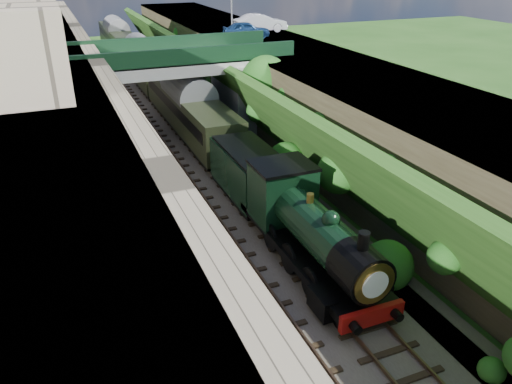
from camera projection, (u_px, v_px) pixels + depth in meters
ground at (332, 333)px, 19.00m from camera, size 160.00×160.00×0.00m
trackbed at (190, 153)px, 35.62m from camera, size 10.00×90.00×0.20m
retaining_wall at (105, 116)px, 32.26m from camera, size 1.00×90.00×7.00m
street_plateau_left at (47, 123)px, 31.06m from camera, size 6.00×90.00×7.00m
street_plateau_right at (310, 99)px, 37.56m from camera, size 8.00×90.00×6.25m
embankment_slope at (273, 123)px, 33.50m from camera, size 4.52×90.00×6.36m
track_left at (162, 155)px, 34.87m from camera, size 2.50×90.00×0.20m
track_right at (206, 149)px, 35.97m from camera, size 2.50×90.00×0.20m
road_bridge at (185, 85)px, 37.55m from camera, size 16.00×6.40×7.25m
building_near at (19, 48)px, 23.50m from camera, size 4.00×8.00×4.00m
tree at (266, 83)px, 35.72m from camera, size 3.60×3.80×6.60m
car_blue at (246, 30)px, 43.61m from camera, size 4.33×2.33×1.40m
car_silver at (260, 23)px, 46.89m from camera, size 5.03×1.94×1.63m
locomotive at (310, 232)px, 22.11m from camera, size 3.10×10.22×3.83m
tender at (249, 175)px, 28.37m from camera, size 2.70×6.00×3.05m
coach_front at (189, 110)px, 38.67m from camera, size 2.90×18.00×3.70m
coach_middle at (143, 64)px, 54.33m from camera, size 2.90×18.00×3.70m
coach_rear at (117, 39)px, 69.99m from camera, size 2.90×18.00×3.70m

